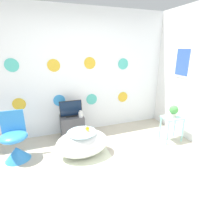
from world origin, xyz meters
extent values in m
plane|color=#BCB29E|center=(0.00, 0.00, 0.00)|extent=(12.00, 12.00, 0.00)
cube|color=white|center=(0.00, 1.85, 1.30)|extent=(5.19, 0.04, 2.60)
cylinder|color=gold|center=(-1.12, 1.83, 0.78)|extent=(0.25, 0.01, 0.25)
cylinder|color=#3899E5|center=(-0.35, 1.83, 0.77)|extent=(0.25, 0.01, 0.25)
cylinder|color=#4CBFB2|center=(0.36, 1.83, 0.72)|extent=(0.25, 0.01, 0.25)
cylinder|color=gold|center=(1.13, 1.83, 0.70)|extent=(0.25, 0.01, 0.25)
cylinder|color=#4CBFB2|center=(-1.12, 1.83, 1.53)|extent=(0.25, 0.01, 0.25)
cylinder|color=gold|center=(-0.39, 1.83, 1.50)|extent=(0.25, 0.01, 0.25)
cylinder|color=gold|center=(0.35, 1.83, 1.52)|extent=(0.25, 0.01, 0.25)
cylinder|color=#4CBFB2|center=(1.13, 1.83, 1.48)|extent=(0.25, 0.01, 0.25)
cube|color=white|center=(2.11, 0.92, 1.30)|extent=(0.04, 2.83, 2.60)
cube|color=white|center=(2.08, 1.01, 1.55)|extent=(0.02, 0.44, 0.60)
cube|color=#3359B2|center=(2.07, 1.01, 1.55)|extent=(0.01, 0.36, 0.52)
cube|color=silver|center=(-0.10, 0.65, 0.00)|extent=(0.93, 0.83, 0.01)
ellipsoid|color=white|center=(-0.10, 0.80, 0.24)|extent=(0.92, 0.62, 0.47)
cylinder|color=#B2DBEA|center=(-0.10, 0.80, 0.45)|extent=(0.51, 0.51, 0.01)
sphere|color=yellow|center=(0.00, 0.79, 0.51)|extent=(0.07, 0.07, 0.07)
sphere|color=yellow|center=(0.00, 0.78, 0.54)|extent=(0.05, 0.05, 0.05)
cone|color=orange|center=(0.00, 0.76, 0.54)|extent=(0.02, 0.02, 0.02)
cone|color=#338CE0|center=(-1.19, 1.07, 0.12)|extent=(0.41, 0.41, 0.24)
ellipsoid|color=#338CE0|center=(-1.19, 1.07, 0.43)|extent=(0.44, 0.44, 0.15)
cube|color=#338CE0|center=(-1.19, 1.24, 0.64)|extent=(0.37, 0.09, 0.41)
cube|color=#4C4C51|center=(-0.15, 1.61, 0.23)|extent=(0.48, 0.39, 0.46)
cube|color=white|center=(-0.15, 1.42, 0.32)|extent=(0.41, 0.01, 0.13)
cube|color=black|center=(-0.15, 1.61, 0.47)|extent=(0.24, 0.12, 0.02)
cube|color=black|center=(-0.15, 1.61, 0.64)|extent=(0.46, 0.01, 0.33)
cube|color=#0F1E38|center=(-0.15, 1.61, 0.64)|extent=(0.44, 0.01, 0.31)
cylinder|color=white|center=(0.03, 1.49, 0.52)|extent=(0.10, 0.10, 0.11)
cylinder|color=white|center=(0.03, 1.49, 0.59)|extent=(0.05, 0.05, 0.03)
cube|color=#99E0D8|center=(1.72, 0.68, 0.51)|extent=(0.42, 0.30, 0.02)
cylinder|color=#99E0D8|center=(1.54, 0.56, 0.25)|extent=(0.03, 0.03, 0.50)
cylinder|color=#99E0D8|center=(1.91, 0.56, 0.25)|extent=(0.03, 0.03, 0.50)
cylinder|color=#99E0D8|center=(1.54, 0.80, 0.25)|extent=(0.03, 0.03, 0.50)
cylinder|color=#99E0D8|center=(1.91, 0.80, 0.25)|extent=(0.03, 0.03, 0.50)
cylinder|color=beige|center=(1.72, 0.68, 0.56)|extent=(0.12, 0.12, 0.08)
sphere|color=#4C9E4C|center=(1.72, 0.68, 0.68)|extent=(0.17, 0.17, 0.17)
camera|label=1|loc=(-0.58, -1.92, 1.83)|focal=28.00mm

